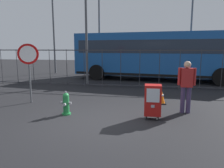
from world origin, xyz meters
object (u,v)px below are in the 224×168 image
Objects in this scene: bus_far at (197,52)px; fire_hydrant at (66,104)px; street_light_near_left at (192,17)px; pedestrian at (186,84)px; bus_near at (157,54)px; traffic_cone at (161,97)px; street_light_far_left at (99,14)px; street_light_near_right at (54,27)px; stop_sign at (29,61)px; newspaper_box_primary at (153,100)px.

fire_hydrant is at bearing -124.25° from bus_far.
bus_far is at bearing 13.92° from street_light_near_left.
pedestrian is 0.16× the size of bus_near.
pedestrian is at bearing -99.88° from street_light_near_left.
traffic_cone is 0.06× the size of street_light_far_left.
bus_near is (2.99, 8.10, 1.36)m from fire_hydrant.
bus_far is 11.85m from street_light_near_right.
street_light_far_left reaches higher than fire_hydrant.
street_light_near_right is at bearing -164.52° from street_light_far_left.
stop_sign is at bearing 176.23° from pedestrian.
street_light_far_left is at bearing -171.95° from street_light_near_left.
traffic_cone is at bearing -81.58° from bus_near.
traffic_cone is 12.43m from street_light_near_right.
bus_near is (-0.73, 7.27, 0.76)m from pedestrian.
street_light_near_left is 1.27× the size of street_light_near_right.
bus_near is at bearing 90.22° from traffic_cone.
street_light_near_right is at bearing 109.02° from stop_sign.
street_light_far_left is (-7.39, -1.05, 0.25)m from street_light_near_left.
street_light_near_left reaches higher than pedestrian.
bus_far reaches higher than newspaper_box_primary.
bus_far is 2.90m from street_light_near_left.
traffic_cone is 0.07× the size of street_light_near_left.
newspaper_box_primary is at bearing -84.09° from bus_near.
bus_near is at bearing -121.45° from street_light_near_left.
stop_sign is 8.46m from bus_near.
traffic_cone is (4.91, 0.70, -1.34)m from stop_sign.
traffic_cone is 11.47m from bus_far.
street_light_far_left is at bearing 110.32° from newspaper_box_primary.
fire_hydrant is 0.07× the size of bus_far.
pedestrian is at bearing -110.27° from bus_far.
newspaper_box_primary is at bearing -14.29° from stop_sign.
stop_sign is 4.21× the size of traffic_cone.
pedestrian is at bearing -76.11° from bus_near.
fire_hydrant is 14.53m from street_light_near_left.
pedestrian is 7.35m from bus_near.
bus_far is 1.28× the size of street_light_far_left.
traffic_cone is 11.90m from street_light_near_left.
street_light_near_right reaches higher than pedestrian.
street_light_far_left is at bearing 97.94° from fire_hydrant.
newspaper_box_primary is at bearing 0.82° from fire_hydrant.
bus_far is (6.33, 12.79, 1.36)m from fire_hydrant.
fire_hydrant is 2.57m from stop_sign.
bus_near is 1.00× the size of bus_far.
bus_far is at bearing 73.96° from newspaper_box_primary.
pedestrian is 13.49m from street_light_near_right.
bus_far is (2.62, 11.96, 0.76)m from pedestrian.
stop_sign is 0.28× the size of street_light_near_left.
fire_hydrant is at bearing -114.52° from street_light_near_left.
street_light_far_left reaches higher than traffic_cone.
pedestrian is at bearing -63.67° from street_light_far_left.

